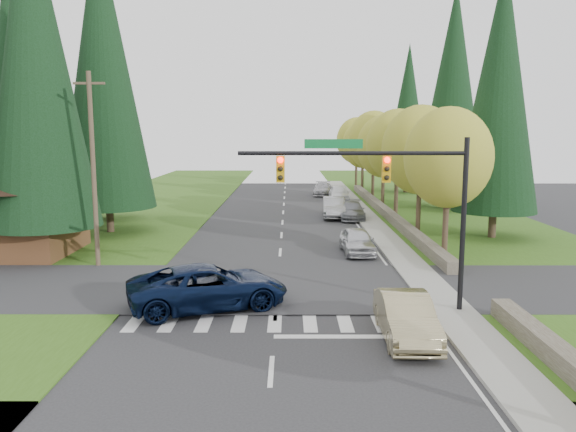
{
  "coord_description": "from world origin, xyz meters",
  "views": [
    {
      "loc": [
        0.53,
        -16.69,
        7.0
      ],
      "look_at": [
        0.47,
        11.21,
        2.8
      ],
      "focal_mm": 35.0,
      "sensor_mm": 36.0,
      "label": 1
    }
  ],
  "objects_px": {
    "parked_car_c": "(334,208)",
    "parked_car_d": "(339,193)",
    "parked_car_e": "(322,189)",
    "parked_car_b": "(352,211)",
    "suv_navy": "(208,287)",
    "parked_car_a": "(357,241)",
    "sedan_champagne": "(406,317)"
  },
  "relations": [
    {
      "from": "parked_car_c",
      "to": "parked_car_d",
      "type": "height_order",
      "value": "parked_car_c"
    },
    {
      "from": "suv_navy",
      "to": "parked_car_a",
      "type": "xyz_separation_m",
      "value": [
        7.17,
        10.22,
        -0.14
      ]
    },
    {
      "from": "parked_car_a",
      "to": "parked_car_c",
      "type": "distance_m",
      "value": 13.79
    },
    {
      "from": "parked_car_d",
      "to": "parked_car_a",
      "type": "bearing_deg",
      "value": -92.08
    },
    {
      "from": "sedan_champagne",
      "to": "parked_car_e",
      "type": "height_order",
      "value": "sedan_champagne"
    },
    {
      "from": "parked_car_d",
      "to": "parked_car_c",
      "type": "bearing_deg",
      "value": -96.71
    },
    {
      "from": "sedan_champagne",
      "to": "parked_car_c",
      "type": "bearing_deg",
      "value": 91.23
    },
    {
      "from": "parked_car_a",
      "to": "parked_car_e",
      "type": "bearing_deg",
      "value": 88.12
    },
    {
      "from": "sedan_champagne",
      "to": "parked_car_d",
      "type": "bearing_deg",
      "value": 88.96
    },
    {
      "from": "suv_navy",
      "to": "parked_car_a",
      "type": "distance_m",
      "value": 12.48
    },
    {
      "from": "sedan_champagne",
      "to": "parked_car_a",
      "type": "relative_size",
      "value": 1.08
    },
    {
      "from": "parked_car_c",
      "to": "sedan_champagne",
      "type": "bearing_deg",
      "value": -86.72
    },
    {
      "from": "sedan_champagne",
      "to": "parked_car_d",
      "type": "xyz_separation_m",
      "value": [
        1.1,
        38.42,
        0.04
      ]
    },
    {
      "from": "suv_navy",
      "to": "parked_car_b",
      "type": "relative_size",
      "value": 1.32
    },
    {
      "from": "parked_car_a",
      "to": "parked_car_b",
      "type": "height_order",
      "value": "parked_car_a"
    },
    {
      "from": "sedan_champagne",
      "to": "suv_navy",
      "type": "relative_size",
      "value": 0.74
    },
    {
      "from": "suv_navy",
      "to": "parked_car_d",
      "type": "height_order",
      "value": "suv_navy"
    },
    {
      "from": "parked_car_b",
      "to": "parked_car_c",
      "type": "relative_size",
      "value": 0.96
    },
    {
      "from": "parked_car_b",
      "to": "suv_navy",
      "type": "bearing_deg",
      "value": -106.55
    },
    {
      "from": "parked_car_c",
      "to": "parked_car_e",
      "type": "relative_size",
      "value": 1.04
    },
    {
      "from": "parked_car_a",
      "to": "suv_navy",
      "type": "bearing_deg",
      "value": -127.44
    },
    {
      "from": "parked_car_b",
      "to": "parked_car_e",
      "type": "relative_size",
      "value": 1.0
    },
    {
      "from": "parked_car_b",
      "to": "parked_car_c",
      "type": "bearing_deg",
      "value": 150.15
    },
    {
      "from": "parked_car_a",
      "to": "parked_car_d",
      "type": "bearing_deg",
      "value": 85.01
    },
    {
      "from": "parked_car_c",
      "to": "parked_car_d",
      "type": "xyz_separation_m",
      "value": [
        1.4,
        11.03,
        -0.02
      ]
    },
    {
      "from": "parked_car_b",
      "to": "parked_car_d",
      "type": "distance_m",
      "value": 11.95
    },
    {
      "from": "sedan_champagne",
      "to": "parked_car_b",
      "type": "relative_size",
      "value": 0.97
    },
    {
      "from": "parked_car_c",
      "to": "parked_car_e",
      "type": "bearing_deg",
      "value": 92.65
    },
    {
      "from": "sedan_champagne",
      "to": "parked_car_d",
      "type": "relative_size",
      "value": 0.98
    },
    {
      "from": "parked_car_c",
      "to": "parked_car_b",
      "type": "bearing_deg",
      "value": -30.41
    },
    {
      "from": "sedan_champagne",
      "to": "parked_car_a",
      "type": "distance_m",
      "value": 13.6
    },
    {
      "from": "parked_car_b",
      "to": "parked_car_e",
      "type": "distance_m",
      "value": 17.32
    }
  ]
}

